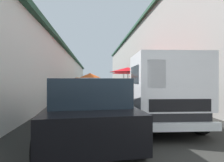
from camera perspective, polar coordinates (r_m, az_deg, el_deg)
ground at (r=15.32m, az=-1.69°, el=-4.95°), size 90.00×90.00×0.00m
building_left_whitewash at (r=18.40m, az=-24.14°, el=2.27°), size 49.80×7.50×4.07m
building_right_concrete at (r=19.33m, az=18.71°, el=6.69°), size 49.80×7.50×7.09m
fruit_stall_far_left at (r=20.29m, az=-6.88°, el=0.99°), size 2.38×2.38×2.23m
fruit_stall_far_right at (r=14.01m, az=5.05°, el=2.62°), size 2.81×2.81×2.45m
fruit_stall_near_left at (r=16.95m, az=3.72°, el=1.65°), size 2.16×2.16×2.42m
fruit_stall_near_right at (r=8.95m, az=13.60°, el=1.62°), size 2.61×2.61×2.12m
fruit_stall_mid_lane at (r=12.02m, az=10.88°, el=2.82°), size 2.64×2.64×2.44m
hatchback_car at (r=4.57m, az=-7.36°, el=-8.27°), size 4.03×2.17×1.45m
delivery_truck at (r=5.69m, az=14.54°, el=-3.50°), size 5.00×2.15×2.08m
vendor_by_crates at (r=8.94m, az=-10.75°, el=-2.99°), size 0.33×0.60×1.57m
parked_scooter at (r=9.72m, az=-9.33°, el=-5.39°), size 1.69×0.32×1.14m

